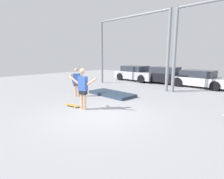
# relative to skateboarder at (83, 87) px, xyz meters

# --- Properties ---
(ground_plane) EXTENTS (36.00, 36.00, 0.00)m
(ground_plane) POSITION_rel_skateboarder_xyz_m (1.05, -0.08, -1.00)
(ground_plane) COLOR #9E9EA3
(skateboarder) EXTENTS (1.48, 0.37, 1.78)m
(skateboarder) POSITION_rel_skateboarder_xyz_m (0.00, 0.00, 0.00)
(skateboarder) COLOR #DBAD89
(skateboarder) RESTS_ON ground_plane
(skateboard) EXTENTS (0.79, 0.33, 0.08)m
(skateboard) POSITION_rel_skateboarder_xyz_m (-0.72, -0.07, -0.94)
(skateboard) COLOR gold
(skateboard) RESTS_ON ground_plane
(manual_pad) EXTENTS (2.98, 1.50, 0.16)m
(manual_pad) POSITION_rel_skateboarder_xyz_m (-1.05, 2.98, -0.92)
(manual_pad) COLOR #28384C
(manual_pad) RESTS_ON ground_plane
(canopy_support_left) EXTENTS (6.25, 0.20, 5.24)m
(canopy_support_left) POSITION_rel_skateboarder_xyz_m (-2.18, 6.34, 2.30)
(canopy_support_left) COLOR gray
(canopy_support_left) RESTS_ON ground_plane
(parked_car_silver) EXTENTS (4.32, 2.29, 1.42)m
(parked_car_silver) POSITION_rel_skateboarder_xyz_m (-3.73, 9.47, -0.31)
(parked_car_silver) COLOR #B7BABF
(parked_car_silver) RESTS_ON ground_plane
(parked_car_black) EXTENTS (4.08, 1.87, 1.43)m
(parked_car_black) POSITION_rel_skateboarder_xyz_m (-0.69, 9.52, -0.31)
(parked_car_black) COLOR black
(parked_car_black) RESTS_ON ground_plane
(parked_car_white) EXTENTS (4.16, 2.09, 1.28)m
(parked_car_white) POSITION_rel_skateboarder_xyz_m (1.97, 9.49, -0.38)
(parked_car_white) COLOR white
(parked_car_white) RESTS_ON ground_plane
(bystander) EXTENTS (0.62, 0.52, 1.64)m
(bystander) POSITION_rel_skateboarder_xyz_m (-2.28, 1.38, -0.10)
(bystander) COLOR #DBAD89
(bystander) RESTS_ON ground_plane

